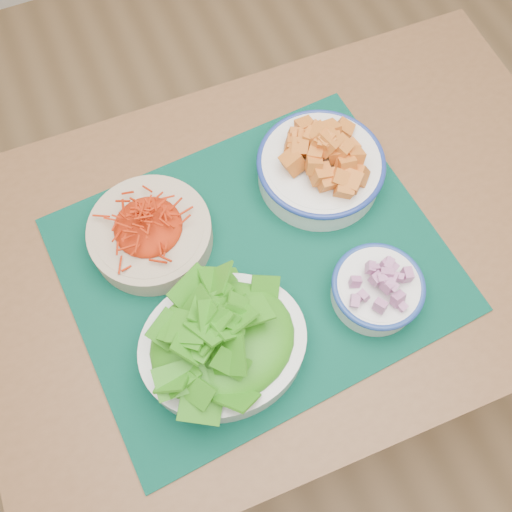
{
  "coord_description": "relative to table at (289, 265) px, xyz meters",
  "views": [
    {
      "loc": [
        -0.21,
        -0.05,
        1.64
      ],
      "look_at": [
        -0.06,
        0.31,
        0.78
      ],
      "focal_mm": 40.0,
      "sensor_mm": 36.0,
      "label": 1
    }
  ],
  "objects": [
    {
      "name": "ground",
      "position": [
        -0.02,
        -0.33,
        -0.64
      ],
      "size": [
        4.0,
        4.0,
        0.0
      ],
      "primitive_type": "plane",
      "color": "#977249",
      "rests_on": "ground"
    },
    {
      "name": "carrot_bowl",
      "position": [
        -0.22,
        0.09,
        0.15
      ],
      "size": [
        0.26,
        0.26,
        0.08
      ],
      "rotation": [
        0.0,
        0.0,
        0.32
      ],
      "color": "#C7B194",
      "rests_on": "placemat"
    },
    {
      "name": "onion_bowl",
      "position": [
        0.08,
        -0.15,
        0.15
      ],
      "size": [
        0.16,
        0.16,
        0.07
      ],
      "rotation": [
        0.0,
        0.0,
        -0.13
      ],
      "color": "white",
      "rests_on": "placemat"
    },
    {
      "name": "lettuce_bowl",
      "position": [
        -0.18,
        -0.14,
        0.17
      ],
      "size": [
        0.27,
        0.23,
        0.12
      ],
      "rotation": [
        0.0,
        0.0,
        -0.06
      ],
      "color": "silver",
      "rests_on": "placemat"
    },
    {
      "name": "squash_bowl",
      "position": [
        0.09,
        0.09,
        0.17
      ],
      "size": [
        0.24,
        0.24,
        0.11
      ],
      "rotation": [
        0.0,
        0.0,
        0.11
      ],
      "color": "white",
      "rests_on": "placemat"
    },
    {
      "name": "table",
      "position": [
        0.0,
        0.0,
        0.0
      ],
      "size": [
        1.12,
        0.76,
        0.75
      ],
      "rotation": [
        0.0,
        0.0,
        -0.02
      ],
      "color": "brown",
      "rests_on": "ground"
    },
    {
      "name": "placemat",
      "position": [
        -0.08,
        -0.02,
        0.11
      ],
      "size": [
        0.65,
        0.55,
        0.0
      ],
      "primitive_type": "cube",
      "rotation": [
        0.0,
        0.0,
        0.07
      ],
      "color": "#022E23",
      "rests_on": "table"
    }
  ]
}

